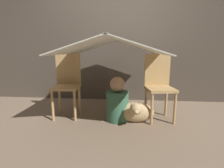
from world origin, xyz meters
TOP-DOWN VIEW (x-y plane):
  - ground_plane at (0.00, 0.00)m, footprint 8.80×8.80m
  - wall_back at (0.00, 1.10)m, footprint 7.00×0.05m
  - chair_left at (-0.67, 0.17)m, footprint 0.39×0.39m
  - chair_right at (0.66, 0.17)m, footprint 0.42×0.42m
  - sheet_canopy at (0.00, 0.10)m, footprint 1.34×1.40m
  - person_front at (0.08, 0.03)m, footprint 0.31×0.31m
  - dog at (0.33, -0.02)m, footprint 0.51×0.41m
  - floor_cushion at (0.15, 0.27)m, footprint 0.40×0.32m

SIDE VIEW (x-z plane):
  - ground_plane at x=0.00m, z-range 0.00..0.00m
  - floor_cushion at x=0.15m, z-range 0.00..0.10m
  - dog at x=0.33m, z-range -0.02..0.33m
  - person_front at x=0.08m, z-range -0.05..0.57m
  - chair_left at x=-0.67m, z-range 0.05..0.97m
  - chair_right at x=0.66m, z-range 0.05..0.97m
  - sheet_canopy at x=0.00m, z-range 0.92..1.14m
  - wall_back at x=0.00m, z-range 0.00..2.50m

